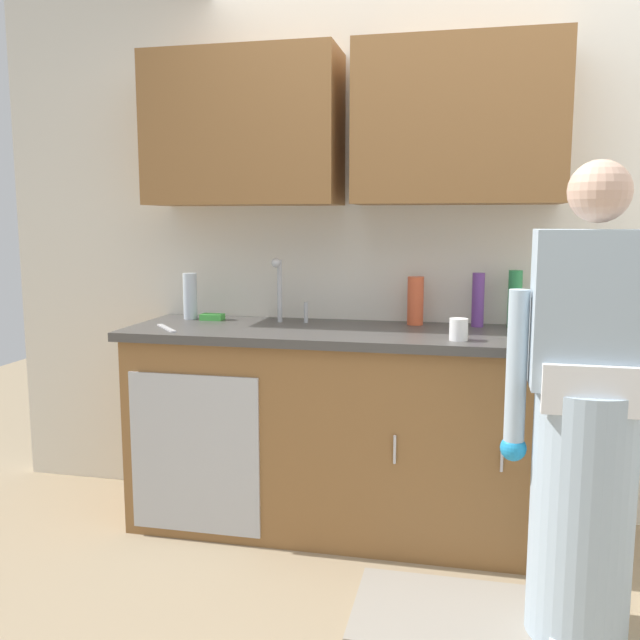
% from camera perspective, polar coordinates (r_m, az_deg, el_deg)
% --- Properties ---
extents(ground_plane, '(9.00, 9.00, 0.00)m').
position_cam_1_polar(ground_plane, '(2.75, 11.01, -23.30)').
color(ground_plane, '#998466').
extents(kitchen_wall_with_uppers, '(4.80, 0.44, 2.70)m').
position_cam_1_polar(kitchen_wall_with_uppers, '(3.34, 9.80, 8.91)').
color(kitchen_wall_with_uppers, silver).
rests_on(kitchen_wall_with_uppers, ground).
extents(counter_cabinet, '(1.90, 0.62, 0.90)m').
position_cam_1_polar(counter_cabinet, '(3.25, 1.66, -9.31)').
color(counter_cabinet, brown).
rests_on(counter_cabinet, ground).
extents(countertop, '(1.96, 0.66, 0.04)m').
position_cam_1_polar(countertop, '(3.14, 1.75, -1.10)').
color(countertop, '#474442').
rests_on(countertop, counter_cabinet).
extents(sink, '(0.50, 0.36, 0.35)m').
position_cam_1_polar(sink, '(3.21, -3.35, -0.80)').
color(sink, '#B7BABF').
rests_on(sink, counter_cabinet).
extents(person_at_sink, '(0.55, 0.34, 1.62)m').
position_cam_1_polar(person_at_sink, '(2.50, 21.05, -9.44)').
color(person_at_sink, white).
rests_on(person_at_sink, ground).
extents(floor_mat, '(0.80, 0.50, 0.01)m').
position_cam_1_polar(floor_mat, '(2.78, 11.72, -22.68)').
color(floor_mat, gray).
rests_on(floor_mat, ground).
extents(bottle_cleaner_spray, '(0.06, 0.06, 0.26)m').
position_cam_1_polar(bottle_cleaner_spray, '(3.29, 15.78, 1.69)').
color(bottle_cleaner_spray, '#2D8C4C').
rests_on(bottle_cleaner_spray, countertop).
extents(bottle_dish_liquid, '(0.06, 0.06, 0.25)m').
position_cam_1_polar(bottle_dish_liquid, '(3.27, 12.91, 1.63)').
color(bottle_dish_liquid, '#66388C').
rests_on(bottle_dish_liquid, countertop).
extents(bottle_water_short, '(0.08, 0.08, 0.23)m').
position_cam_1_polar(bottle_water_short, '(3.28, 7.88, 1.58)').
color(bottle_water_short, '#E05933').
rests_on(bottle_water_short, countertop).
extents(bottle_water_tall, '(0.07, 0.07, 0.23)m').
position_cam_1_polar(bottle_water_tall, '(3.50, -10.67, 1.95)').
color(bottle_water_tall, silver).
rests_on(bottle_water_tall, countertop).
extents(cup_by_sink, '(0.08, 0.08, 0.09)m').
position_cam_1_polar(cup_by_sink, '(2.89, 11.37, -0.77)').
color(cup_by_sink, white).
rests_on(cup_by_sink, countertop).
extents(knife_on_counter, '(0.17, 0.20, 0.01)m').
position_cam_1_polar(knife_on_counter, '(3.22, -12.56, -0.65)').
color(knife_on_counter, silver).
rests_on(knife_on_counter, countertop).
extents(sponge, '(0.11, 0.07, 0.03)m').
position_cam_1_polar(sponge, '(3.45, -8.88, 0.25)').
color(sponge, '#4CBF4C').
rests_on(sponge, countertop).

